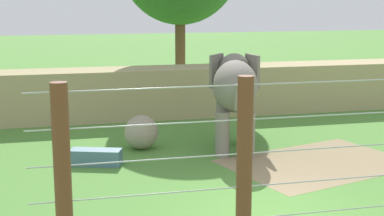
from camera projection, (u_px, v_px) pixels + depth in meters
ground_plane at (272, 216)px, 12.09m from camera, size 120.00×120.00×0.00m
dirt_patch at (318, 163)px, 15.95m from camera, size 5.76×4.76×0.01m
embankment_wall at (171, 92)px, 22.12m from camera, size 36.00×1.80×1.89m
elephant at (235, 89)px, 17.16m from camera, size 2.07×3.65×2.79m
enrichment_ball at (141, 132)px, 17.34m from camera, size 1.04×1.04×1.04m
cable_fence at (334, 177)px, 9.19m from camera, size 9.61×0.25×3.42m
feed_trough at (96, 157)px, 15.73m from camera, size 1.49×0.93×0.44m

